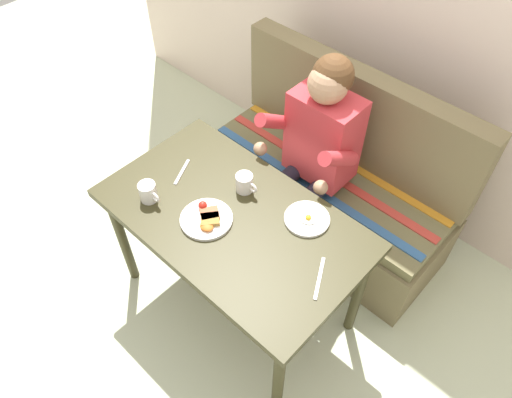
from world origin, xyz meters
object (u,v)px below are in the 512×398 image
at_px(coffee_mug, 245,183).
at_px(fork, 182,172).
at_px(person, 314,146).
at_px(coffee_mug_second, 148,192).
at_px(couch, 329,184).
at_px(knife, 319,278).
at_px(plate_breakfast, 207,218).
at_px(table, 233,228).
at_px(plate_eggs, 307,219).

relative_size(coffee_mug, fork, 0.69).
distance_m(person, coffee_mug_second, 0.84).
xyz_separation_m(couch, coffee_mug_second, (-0.35, -0.95, 0.45)).
distance_m(couch, knife, 0.98).
xyz_separation_m(plate_breakfast, coffee_mug_second, (-0.28, -0.09, 0.03)).
bearing_deg(plate_breakfast, couch, 85.59).
bearing_deg(person, table, -88.61).
bearing_deg(person, plate_eggs, -55.27).
height_order(person, plate_eggs, person).
xyz_separation_m(table, person, (-0.01, 0.59, 0.09)).
height_order(person, fork, person).
bearing_deg(coffee_mug_second, plate_eggs, 33.28).
bearing_deg(knife, table, 153.00).
distance_m(person, knife, 0.76).
relative_size(table, fork, 7.06).
distance_m(fork, knife, 0.84).
distance_m(coffee_mug, knife, 0.56).
distance_m(coffee_mug, coffee_mug_second, 0.43).
bearing_deg(knife, coffee_mug, 137.36).
height_order(couch, plate_eggs, couch).
height_order(table, plate_breakfast, plate_breakfast).
distance_m(table, coffee_mug_second, 0.41).
relative_size(person, plate_eggs, 6.05).
bearing_deg(plate_eggs, table, -140.50).
distance_m(plate_breakfast, knife, 0.55).
relative_size(plate_breakfast, fork, 1.36).
relative_size(couch, coffee_mug, 12.20).
bearing_deg(plate_breakfast, person, 85.66).
bearing_deg(fork, person, 31.51).
xyz_separation_m(plate_breakfast, plate_eggs, (0.32, 0.30, -0.00)).
height_order(person, knife, person).
relative_size(table, plate_eggs, 5.99).
xyz_separation_m(couch, fork, (-0.37, -0.74, 0.40)).
bearing_deg(plate_breakfast, coffee_mug, 90.98).
bearing_deg(couch, plate_eggs, -65.76).
bearing_deg(coffee_mug_second, table, 28.12).
relative_size(person, coffee_mug_second, 10.27).
bearing_deg(knife, fork, 150.69).
bearing_deg(person, coffee_mug_second, -113.16).
bearing_deg(plate_breakfast, fork, 158.50).
distance_m(couch, fork, 0.92).
bearing_deg(table, fork, 175.93).
bearing_deg(fork, couch, 37.12).
height_order(coffee_mug, coffee_mug_second, coffee_mug_second).
xyz_separation_m(couch, knife, (0.48, -0.75, 0.40)).
distance_m(person, plate_eggs, 0.47).
relative_size(person, coffee_mug, 10.27).
xyz_separation_m(person, plate_breakfast, (-0.05, -0.68, 0.00)).
height_order(table, coffee_mug, coffee_mug).
xyz_separation_m(coffee_mug_second, fork, (-0.02, 0.21, -0.05)).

